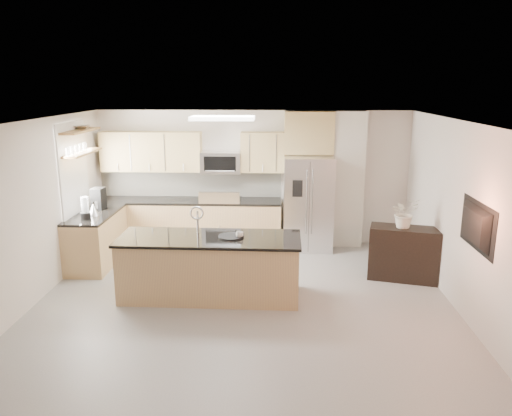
{
  "coord_description": "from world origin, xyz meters",
  "views": [
    {
      "loc": [
        0.45,
        -6.34,
        3.09
      ],
      "look_at": [
        0.14,
        1.3,
        1.18
      ],
      "focal_mm": 35.0,
      "sensor_mm": 36.0,
      "label": 1
    }
  ],
  "objects_px": {
    "range": "(221,223)",
    "cup": "(240,235)",
    "platter": "(231,236)",
    "blender": "(85,209)",
    "coffee_maker": "(98,199)",
    "microwave": "(221,162)",
    "bowl": "(82,127)",
    "flower_vase": "(405,205)",
    "television": "(471,226)",
    "island": "(210,267)",
    "credenza": "(404,254)",
    "kettle": "(93,209)",
    "refrigerator": "(308,203)"
  },
  "relations": [
    {
      "from": "kettle",
      "to": "coffee_maker",
      "type": "bearing_deg",
      "value": 98.63
    },
    {
      "from": "coffee_maker",
      "to": "range",
      "type": "bearing_deg",
      "value": 20.13
    },
    {
      "from": "flower_vase",
      "to": "coffee_maker",
      "type": "bearing_deg",
      "value": 171.41
    },
    {
      "from": "platter",
      "to": "television",
      "type": "height_order",
      "value": "television"
    },
    {
      "from": "flower_vase",
      "to": "range",
      "type": "bearing_deg",
      "value": 153.32
    },
    {
      "from": "microwave",
      "to": "kettle",
      "type": "relative_size",
      "value": 3.15
    },
    {
      "from": "platter",
      "to": "blender",
      "type": "distance_m",
      "value": 2.64
    },
    {
      "from": "platter",
      "to": "coffee_maker",
      "type": "height_order",
      "value": "coffee_maker"
    },
    {
      "from": "credenza",
      "to": "blender",
      "type": "xyz_separation_m",
      "value": [
        -5.19,
        0.11,
        0.65
      ]
    },
    {
      "from": "kettle",
      "to": "flower_vase",
      "type": "height_order",
      "value": "flower_vase"
    },
    {
      "from": "range",
      "to": "platter",
      "type": "height_order",
      "value": "range"
    },
    {
      "from": "island",
      "to": "range",
      "type": "bearing_deg",
      "value": 93.15
    },
    {
      "from": "flower_vase",
      "to": "television",
      "type": "distance_m",
      "value": 1.63
    },
    {
      "from": "platter",
      "to": "blender",
      "type": "height_order",
      "value": "blender"
    },
    {
      "from": "microwave",
      "to": "platter",
      "type": "xyz_separation_m",
      "value": [
        0.41,
        -2.47,
        -0.7
      ]
    },
    {
      "from": "cup",
      "to": "microwave",
      "type": "bearing_deg",
      "value": 102.04
    },
    {
      "from": "credenza",
      "to": "bowl",
      "type": "bearing_deg",
      "value": -173.76
    },
    {
      "from": "range",
      "to": "cup",
      "type": "xyz_separation_m",
      "value": [
        0.53,
        -2.36,
        0.49
      ]
    },
    {
      "from": "range",
      "to": "cup",
      "type": "relative_size",
      "value": 10.34
    },
    {
      "from": "cup",
      "to": "bowl",
      "type": "relative_size",
      "value": 0.33
    },
    {
      "from": "refrigerator",
      "to": "blender",
      "type": "xyz_separation_m",
      "value": [
        -3.73,
        -1.41,
        0.19
      ]
    },
    {
      "from": "refrigerator",
      "to": "bowl",
      "type": "bearing_deg",
      "value": -168.62
    },
    {
      "from": "platter",
      "to": "flower_vase",
      "type": "relative_size",
      "value": 0.52
    },
    {
      "from": "island",
      "to": "television",
      "type": "height_order",
      "value": "television"
    },
    {
      "from": "range",
      "to": "kettle",
      "type": "relative_size",
      "value": 4.73
    },
    {
      "from": "range",
      "to": "credenza",
      "type": "height_order",
      "value": "range"
    },
    {
      "from": "cup",
      "to": "platter",
      "type": "relative_size",
      "value": 0.29
    },
    {
      "from": "cup",
      "to": "television",
      "type": "distance_m",
      "value": 3.1
    },
    {
      "from": "refrigerator",
      "to": "bowl",
      "type": "relative_size",
      "value": 5.32
    },
    {
      "from": "coffee_maker",
      "to": "flower_vase",
      "type": "distance_m",
      "value": 5.24
    },
    {
      "from": "microwave",
      "to": "credenza",
      "type": "bearing_deg",
      "value": -28.46
    },
    {
      "from": "range",
      "to": "microwave",
      "type": "distance_m",
      "value": 1.16
    },
    {
      "from": "microwave",
      "to": "refrigerator",
      "type": "xyz_separation_m",
      "value": [
        1.66,
        -0.17,
        -0.74
      ]
    },
    {
      "from": "microwave",
      "to": "blender",
      "type": "height_order",
      "value": "microwave"
    },
    {
      "from": "television",
      "to": "microwave",
      "type": "bearing_deg",
      "value": 47.25
    },
    {
      "from": "microwave",
      "to": "coffee_maker",
      "type": "relative_size",
      "value": 2.02
    },
    {
      "from": "microwave",
      "to": "platter",
      "type": "distance_m",
      "value": 2.59
    },
    {
      "from": "blender",
      "to": "island",
      "type": "bearing_deg",
      "value": -22.7
    },
    {
      "from": "credenza",
      "to": "flower_vase",
      "type": "xyz_separation_m",
      "value": [
        -0.03,
        0.01,
        0.79
      ]
    },
    {
      "from": "platter",
      "to": "bowl",
      "type": "bearing_deg",
      "value": 150.42
    },
    {
      "from": "range",
      "to": "flower_vase",
      "type": "height_order",
      "value": "flower_vase"
    },
    {
      "from": "island",
      "to": "television",
      "type": "distance_m",
      "value": 3.62
    },
    {
      "from": "island",
      "to": "flower_vase",
      "type": "xyz_separation_m",
      "value": [
        3.0,
        0.81,
        0.76
      ]
    },
    {
      "from": "kettle",
      "to": "television",
      "type": "relative_size",
      "value": 0.22
    },
    {
      "from": "microwave",
      "to": "bowl",
      "type": "xyz_separation_m",
      "value": [
        -2.25,
        -0.96,
        0.75
      ]
    },
    {
      "from": "credenza",
      "to": "flower_vase",
      "type": "height_order",
      "value": "flower_vase"
    },
    {
      "from": "refrigerator",
      "to": "television",
      "type": "height_order",
      "value": "refrigerator"
    },
    {
      "from": "island",
      "to": "credenza",
      "type": "distance_m",
      "value": 3.13
    },
    {
      "from": "range",
      "to": "coffee_maker",
      "type": "bearing_deg",
      "value": -159.87
    },
    {
      "from": "refrigerator",
      "to": "island",
      "type": "height_order",
      "value": "refrigerator"
    }
  ]
}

